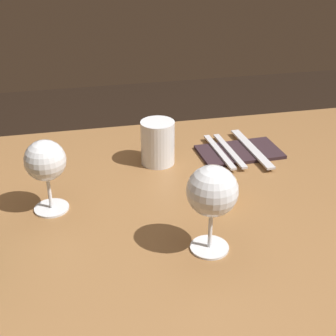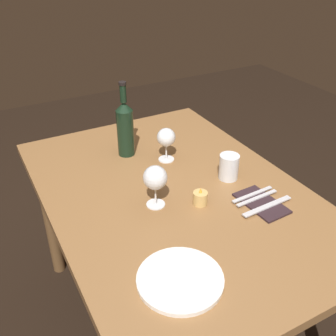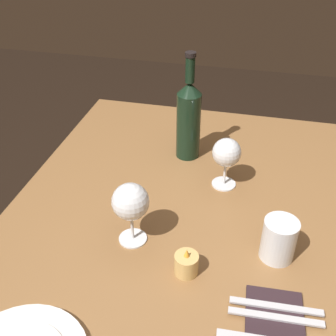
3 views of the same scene
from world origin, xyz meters
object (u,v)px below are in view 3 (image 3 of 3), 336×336
at_px(wine_bottle, 189,118).
at_px(wine_glass_left, 131,203).
at_px(wine_glass_right, 227,154).
at_px(water_tumbler, 278,241).
at_px(votive_candle, 186,264).
at_px(folded_napkin, 275,331).
at_px(fork_inner, 276,317).
at_px(fork_outer, 276,306).

bearing_deg(wine_bottle, wine_glass_left, -8.07).
distance_m(wine_glass_left, wine_bottle, 0.39).
xyz_separation_m(wine_glass_right, water_tumbler, (0.24, 0.15, -0.06)).
height_order(wine_glass_left, votive_candle, wine_glass_left).
distance_m(wine_glass_left, water_tumbler, 0.33).
bearing_deg(folded_napkin, water_tumbler, -179.21).
bearing_deg(fork_inner, wine_bottle, -152.74).
height_order(wine_glass_left, water_tumbler, wine_glass_left).
xyz_separation_m(wine_bottle, water_tumbler, (0.36, 0.27, -0.08)).
relative_size(wine_glass_left, water_tumbler, 1.57).
relative_size(wine_bottle, folded_napkin, 1.64).
relative_size(water_tumbler, folded_napkin, 0.51).
height_order(water_tumbler, votive_candle, water_tumbler).
height_order(wine_bottle, water_tumbler, wine_bottle).
bearing_deg(folded_napkin, fork_outer, 180.00).
relative_size(wine_bottle, water_tumbler, 3.23).
height_order(votive_candle, fork_inner, votive_candle).
xyz_separation_m(wine_glass_right, fork_outer, (0.38, 0.15, -0.09)).
distance_m(votive_candle, fork_outer, 0.20).
distance_m(wine_glass_right, fork_inner, 0.44).
bearing_deg(wine_glass_left, water_tumbler, 94.16).
relative_size(wine_glass_left, fork_inner, 0.86).
relative_size(folded_napkin, fork_inner, 1.08).
relative_size(votive_candle, fork_inner, 0.37).
distance_m(wine_glass_right, water_tumbler, 0.28).
height_order(wine_glass_left, fork_outer, wine_glass_left).
bearing_deg(water_tumbler, wine_glass_right, -148.43).
height_order(folded_napkin, fork_outer, fork_outer).
bearing_deg(votive_candle, fork_inner, 67.25).
bearing_deg(wine_glass_right, wine_glass_left, -34.77).
distance_m(wine_bottle, votive_candle, 0.47).
bearing_deg(fork_outer, wine_glass_left, -110.40).
bearing_deg(wine_glass_right, votive_candle, -7.02).
bearing_deg(votive_candle, fork_outer, 73.99).
bearing_deg(water_tumbler, fork_inner, 0.91).
bearing_deg(folded_napkin, wine_bottle, -153.80).
height_order(folded_napkin, fork_inner, fork_inner).
bearing_deg(wine_glass_left, wine_bottle, 171.93).
height_order(wine_bottle, folded_napkin, wine_bottle).
xyz_separation_m(water_tumbler, fork_outer, (0.15, 0.00, -0.03)).
bearing_deg(fork_outer, votive_candle, -106.01).
bearing_deg(fork_outer, wine_bottle, -151.61).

